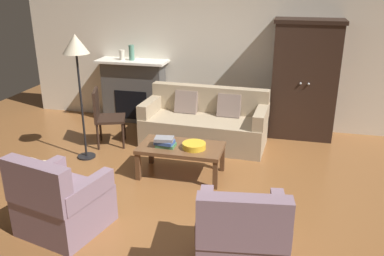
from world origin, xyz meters
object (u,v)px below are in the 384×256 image
mantel_vase_jade (132,53)px  armchair_near_right (241,238)px  book_stack (165,142)px  fruit_bowl (194,146)px  dog (34,167)px  coffee_table (181,150)px  mantel_vase_cream (122,55)px  fireplace (134,90)px  side_chair_wooden (104,114)px  armoire (304,80)px  armchair_near_left (61,203)px  couch (205,124)px  floor_lamp (76,52)px

mantel_vase_jade → armchair_near_right: mantel_vase_jade is taller
book_stack → armchair_near_right: 2.00m
fruit_bowl → dog: (-1.92, -0.66, -0.21)m
coffee_table → armchair_near_right: size_ratio=1.25×
book_stack → mantel_vase_cream: bearing=124.8°
fireplace → side_chair_wooden: 1.22m
armoire → book_stack: bearing=-131.9°
coffee_table → armchair_near_left: armchair_near_left is taller
armoire → side_chair_wooden: size_ratio=2.11×
armoire → side_chair_wooden: (-2.97, -1.14, -0.44)m
mantel_vase_cream → armchair_near_left: (0.71, -3.43, -0.89)m
book_stack → mantel_vase_jade: size_ratio=1.02×
couch → dog: 2.61m
fireplace → fruit_bowl: fireplace is taller
fruit_bowl → mantel_vase_jade: 2.65m
armoire → couch: size_ratio=0.97×
fireplace → armchair_near_left: bearing=-81.2°
coffee_table → floor_lamp: 1.93m
mantel_vase_jade → dog: 2.83m
fruit_bowl → mantel_vase_cream: bearing=132.0°
fireplace → dog: bearing=-97.2°
side_chair_wooden → mantel_vase_cream: bearing=97.8°
fireplace → book_stack: fireplace is taller
side_chair_wooden → dog: (-0.31, -1.43, -0.27)m
coffee_table → armchair_near_right: 1.94m
book_stack → dog: (-1.54, -0.63, -0.24)m
book_stack → mantel_vase_cream: mantel_vase_cream is taller
dog → armchair_near_left: bearing=-43.0°
armoire → mantel_vase_cream: bearing=178.9°
mantel_vase_cream → floor_lamp: bearing=-87.3°
book_stack → mantel_vase_cream: size_ratio=1.58×
armchair_near_left → armchair_near_right: same height
mantel_vase_jade → armoire: bearing=-1.2°
armoire → mantel_vase_cream: (-3.13, 0.06, 0.25)m
fruit_bowl → floor_lamp: bearing=171.3°
mantel_vase_jade → fireplace: bearing=90.0°
coffee_table → mantel_vase_jade: (-1.41, 1.93, 0.89)m
fireplace → couch: (1.48, -0.77, -0.25)m
armchair_near_right → couch: bearing=108.2°
dog → book_stack: bearing=22.1°
fruit_bowl → side_chair_wooden: bearing=154.5°
armoire → fruit_bowl: armoire is taller
floor_lamp → armoire: bearing=28.4°
fireplace → side_chair_wooden: (-0.02, -1.21, -0.06)m
fruit_bowl → dog: bearing=-161.1°
armoire → dog: bearing=-142.0°
coffee_table → book_stack: size_ratio=4.06×
mantel_vase_jade → armchair_near_left: size_ratio=0.29×
coffee_table → book_stack: 0.24m
armchair_near_left → armoire: bearing=54.4°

